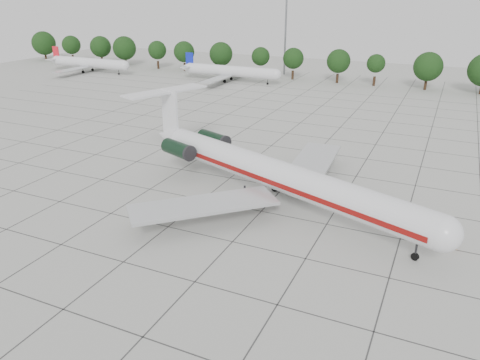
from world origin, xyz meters
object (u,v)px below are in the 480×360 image
at_px(ground_crew, 456,243).
at_px(bg_airliner_b, 230,71).
at_px(main_airliner, 265,170).
at_px(bg_airliner_a, 89,63).
at_px(floodlight_mast, 286,26).

height_order(ground_crew, bg_airliner_b, bg_airliner_b).
height_order(main_airliner, ground_crew, main_airliner).
relative_size(main_airliner, ground_crew, 28.31).
height_order(ground_crew, bg_airliner_a, bg_airliner_a).
bearing_deg(floodlight_mast, ground_crew, -60.84).
distance_m(ground_crew, floodlight_mast, 106.22).
bearing_deg(main_airliner, floodlight_mast, 129.26).
xyz_separation_m(bg_airliner_a, floodlight_mast, (57.33, 22.14, 11.37)).
bearing_deg(ground_crew, main_airliner, -29.40).
xyz_separation_m(ground_crew, bg_airliner_b, (-61.20, 74.19, 2.11)).
xyz_separation_m(ground_crew, floodlight_mast, (-51.34, 92.01, 13.48)).
height_order(bg_airliner_a, floodlight_mast, floodlight_mast).
height_order(main_airliner, bg_airliner_b, main_airliner).
bearing_deg(floodlight_mast, bg_airliner_a, -158.89).
bearing_deg(bg_airliner_a, bg_airliner_b, 5.19).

